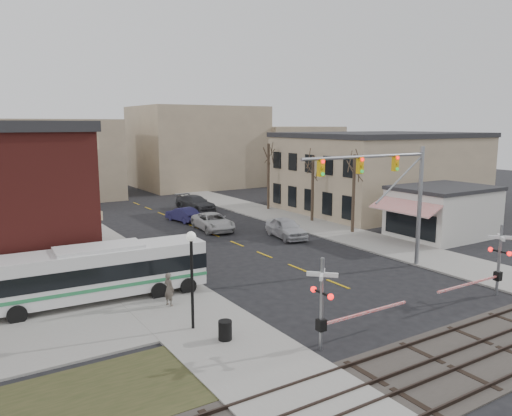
{
  "coord_description": "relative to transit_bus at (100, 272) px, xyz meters",
  "views": [
    {
      "loc": [
        -19.35,
        -19.5,
        9.42
      ],
      "look_at": [
        -0.62,
        10.16,
        3.5
      ],
      "focal_mm": 35.0,
      "sensor_mm": 36.0,
      "label": 1
    }
  ],
  "objects": [
    {
      "name": "ground",
      "position": [
        12.68,
        -6.6,
        -1.65
      ],
      "size": [
        160.0,
        160.0,
        0.0
      ],
      "primitive_type": "plane",
      "color": "black",
      "rests_on": "ground"
    },
    {
      "name": "sidewalk_west",
      "position": [
        3.18,
        13.4,
        -1.59
      ],
      "size": [
        5.0,
        60.0,
        0.12
      ],
      "primitive_type": "cube",
      "color": "gray",
      "rests_on": "ground"
    },
    {
      "name": "sidewalk_east",
      "position": [
        22.18,
        13.4,
        -1.59
      ],
      "size": [
        5.0,
        60.0,
        0.12
      ],
      "primitive_type": "cube",
      "color": "gray",
      "rests_on": "ground"
    },
    {
      "name": "ballast_strip",
      "position": [
        12.68,
        -14.6,
        -1.62
      ],
      "size": [
        160.0,
        5.0,
        0.06
      ],
      "primitive_type": "cube",
      "color": "#332D28",
      "rests_on": "ground"
    },
    {
      "name": "rail_tracks",
      "position": [
        12.68,
        -14.6,
        -1.53
      ],
      "size": [
        160.0,
        3.91,
        0.14
      ],
      "color": "#2D231E",
      "rests_on": "ground"
    },
    {
      "name": "tan_building",
      "position": [
        34.68,
        13.4,
        2.61
      ],
      "size": [
        20.3,
        15.3,
        8.5
      ],
      "color": "gray",
      "rests_on": "ground"
    },
    {
      "name": "awning_shop",
      "position": [
        28.66,
        0.4,
        0.51
      ],
      "size": [
        9.74,
        6.2,
        4.3
      ],
      "color": "beige",
      "rests_on": "ground"
    },
    {
      "name": "tree_east_a",
      "position": [
        23.18,
        5.4,
        1.85
      ],
      "size": [
        0.28,
        0.28,
        6.75
      ],
      "color": "#382B21",
      "rests_on": "sidewalk_east"
    },
    {
      "name": "tree_east_b",
      "position": [
        23.48,
        11.4,
        1.62
      ],
      "size": [
        0.28,
        0.28,
        6.3
      ],
      "color": "#382B21",
      "rests_on": "sidewalk_east"
    },
    {
      "name": "tree_east_c",
      "position": [
        23.68,
        19.4,
        2.07
      ],
      "size": [
        0.28,
        0.28,
        7.2
      ],
      "color": "#382B21",
      "rests_on": "sidewalk_east"
    },
    {
      "name": "transit_bus",
      "position": [
        0.0,
        0.0,
        0.0
      ],
      "size": [
        11.35,
        3.04,
        2.89
      ],
      "color": "silver",
      "rests_on": "ground"
    },
    {
      "name": "traffic_signal_mast",
      "position": [
        17.12,
        -4.37,
        4.09
      ],
      "size": [
        10.02,
        0.3,
        8.0
      ],
      "color": "gray",
      "rests_on": "ground"
    },
    {
      "name": "rr_crossing_west",
      "position": [
        6.65,
        -10.82,
        0.32
      ],
      "size": [
        5.6,
        1.36,
        4.0
      ],
      "color": "gray",
      "rests_on": "ground"
    },
    {
      "name": "rr_crossing_east",
      "position": [
        18.46,
        -10.77,
        0.32
      ],
      "size": [
        5.6,
        1.36,
        4.0
      ],
      "color": "gray",
      "rests_on": "ground"
    },
    {
      "name": "street_lamp",
      "position": [
        2.5,
        -6.14,
        1.71
      ],
      "size": [
        0.44,
        0.44,
        4.56
      ],
      "color": "black",
      "rests_on": "sidewalk_west"
    },
    {
      "name": "trash_bin",
      "position": [
        3.16,
        -8.02,
        -1.1
      ],
      "size": [
        0.6,
        0.6,
        0.86
      ],
      "primitive_type": "cylinder",
      "color": "black",
      "rests_on": "sidewalk_west"
    },
    {
      "name": "car_a",
      "position": [
        17.28,
        7.08,
        -0.81
      ],
      "size": [
        2.74,
        5.19,
        1.68
      ],
      "primitive_type": "imported",
      "rotation": [
        0.0,
        0.0,
        -0.16
      ],
      "color": "#B1B1B6",
      "rests_on": "ground"
    },
    {
      "name": "car_b",
      "position": [
        12.89,
        18.25,
        -0.95
      ],
      "size": [
        2.19,
        4.44,
        1.4
      ],
      "primitive_type": "imported",
      "rotation": [
        0.0,
        0.0,
        3.31
      ],
      "color": "#1E1C47",
      "rests_on": "ground"
    },
    {
      "name": "car_c",
      "position": [
        13.5,
        13.05,
        -0.89
      ],
      "size": [
        3.03,
        5.69,
        1.52
      ],
      "primitive_type": "imported",
      "rotation": [
        0.0,
        0.0,
        -0.09
      ],
      "color": "#B5B5B5",
      "rests_on": "ground"
    },
    {
      "name": "car_d",
      "position": [
        16.71,
        23.45,
        -0.84
      ],
      "size": [
        3.25,
        5.9,
        1.62
      ],
      "primitive_type": "imported",
      "rotation": [
        0.0,
        0.0,
        0.19
      ],
      "color": "#36373B",
      "rests_on": "ground"
    },
    {
      "name": "pedestrian_near",
      "position": [
        2.72,
        -2.81,
        -0.65
      ],
      "size": [
        0.63,
        0.75,
        1.75
      ],
      "primitive_type": "imported",
      "rotation": [
        0.0,
        0.0,
        1.95
      ],
      "color": "#574F46",
      "rests_on": "sidewalk_west"
    },
    {
      "name": "pedestrian_far",
      "position": [
        1.57,
        1.89,
        -0.71
      ],
      "size": [
        0.97,
        0.87,
        1.63
      ],
      "primitive_type": "imported",
      "rotation": [
        0.0,
        0.0,
        0.38
      ],
      "color": "#302F53",
      "rests_on": "sidewalk_west"
    }
  ]
}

